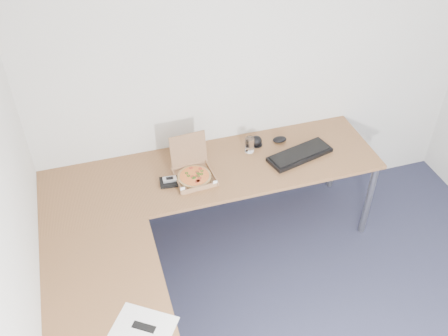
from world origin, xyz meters
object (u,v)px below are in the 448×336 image
object	(u,v)px
keyboard	(300,155)
drinking_glass	(250,145)
desk	(184,220)
pizza_box	(194,174)
wallet	(169,182)

from	to	relation	value
keyboard	drinking_glass	bearing A→B (deg)	139.02
desk	keyboard	size ratio (longest dim) A/B	4.95
drinking_glass	keyboard	world-z (taller)	drinking_glass
desk	pizza_box	world-z (taller)	pizza_box
pizza_box	wallet	size ratio (longest dim) A/B	2.42
desk	drinking_glass	bearing A→B (deg)	39.97
desk	pizza_box	bearing A→B (deg)	65.91
pizza_box	keyboard	world-z (taller)	pizza_box
desk	wallet	distance (m)	0.36
drinking_glass	keyboard	distance (m)	0.39
drinking_glass	keyboard	xyz separation A→B (m)	(0.34, -0.17, -0.05)
pizza_box	keyboard	bearing A→B (deg)	-4.03
pizza_box	wallet	xyz separation A→B (m)	(-0.19, -0.01, -0.02)
desk	wallet	bearing A→B (deg)	93.11
pizza_box	keyboard	size ratio (longest dim) A/B	0.63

